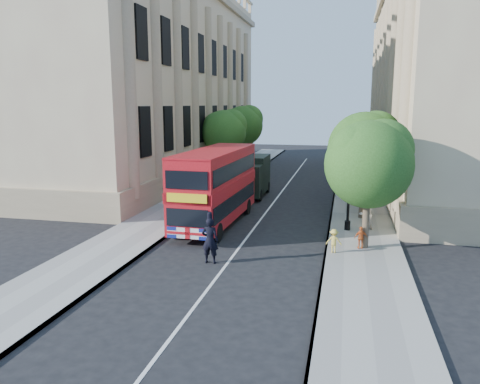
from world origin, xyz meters
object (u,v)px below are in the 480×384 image
Objects in this scene: box_van at (251,177)px; woman_pedestrian at (366,214)px; lamp_post at (349,186)px; police_constable at (210,240)px; double_decker_bus at (216,185)px.

woman_pedestrian is (7.91, -8.34, -0.47)m from box_van.
box_van is (-6.98, 8.59, -1.07)m from lamp_post.
police_constable is 9.40m from woman_pedestrian.
woman_pedestrian is at bearing -46.80° from box_van.
police_constable is at bearing -132.00° from lamp_post.
box_van is at bearing 129.09° from lamp_post.
lamp_post is 3.04× the size of woman_pedestrian.
double_decker_bus reaches higher than woman_pedestrian.
woman_pedestrian is at bearing -136.64° from police_constable.
box_van is at bearing 90.03° from double_decker_bus.
police_constable reaches higher than woman_pedestrian.
police_constable is at bearing -74.83° from double_decker_bus.
lamp_post reaches higher than police_constable.
box_van is 3.04× the size of woman_pedestrian.
double_decker_bus is 1.77× the size of box_van.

